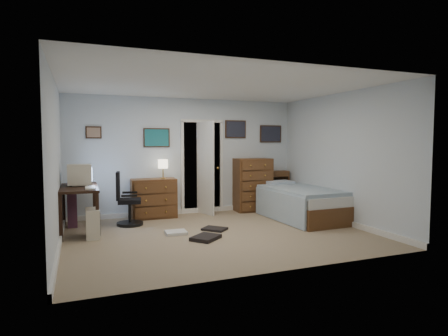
# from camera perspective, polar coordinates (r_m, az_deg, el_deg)

# --- Properties ---
(floor) EXTENTS (5.00, 4.00, 0.02)m
(floor) POSITION_cam_1_polar(r_m,az_deg,el_deg) (6.46, -0.83, -10.10)
(floor) COLOR tan
(floor) RESTS_ON ground
(computer_desk) EXTENTS (0.63, 1.37, 0.79)m
(computer_desk) POSITION_cam_1_polar(r_m,az_deg,el_deg) (7.01, -22.01, -4.14)
(computer_desk) COLOR black
(computer_desk) RESTS_ON floor
(crt_monitor) EXTENTS (0.41, 0.38, 0.38)m
(crt_monitor) POSITION_cam_1_polar(r_m,az_deg,el_deg) (7.11, -21.13, -0.95)
(crt_monitor) COLOR beige
(crt_monitor) RESTS_ON computer_desk
(keyboard) EXTENTS (0.16, 0.42, 0.03)m
(keyboard) POSITION_cam_1_polar(r_m,az_deg,el_deg) (6.64, -19.72, -2.84)
(keyboard) COLOR beige
(keyboard) RESTS_ON computer_desk
(pc_tower) EXTENTS (0.22, 0.44, 0.47)m
(pc_tower) POSITION_cam_1_polar(r_m,az_deg,el_deg) (6.53, -19.36, -7.95)
(pc_tower) COLOR beige
(pc_tower) RESTS_ON floor
(office_chair) EXTENTS (0.55, 0.55, 1.01)m
(office_chair) POSITION_cam_1_polar(r_m,az_deg,el_deg) (7.26, -14.62, -5.44)
(office_chair) COLOR black
(office_chair) RESTS_ON floor
(media_stack) EXTENTS (0.16, 0.16, 0.82)m
(media_stack) POSITION_cam_1_polar(r_m,az_deg,el_deg) (7.40, -22.13, -5.28)
(media_stack) COLOR maroon
(media_stack) RESTS_ON floor
(low_dresser) EXTENTS (0.92, 0.49, 0.81)m
(low_dresser) POSITION_cam_1_polar(r_m,az_deg,el_deg) (7.86, -10.66, -4.55)
(low_dresser) COLOR brown
(low_dresser) RESTS_ON floor
(table_lamp) EXTENTS (0.21, 0.21, 0.39)m
(table_lamp) POSITION_cam_1_polar(r_m,az_deg,el_deg) (7.83, -9.28, 0.52)
(table_lamp) COLOR gold
(table_lamp) RESTS_ON low_dresser
(doorway) EXTENTS (0.96, 1.12, 2.05)m
(doorway) POSITION_cam_1_polar(r_m,az_deg,el_deg) (8.54, -3.98, 0.23)
(doorway) COLOR black
(doorway) RESTS_ON floor
(tall_dresser) EXTENTS (0.83, 0.51, 1.19)m
(tall_dresser) POSITION_cam_1_polar(r_m,az_deg,el_deg) (8.51, 4.39, -2.54)
(tall_dresser) COLOR brown
(tall_dresser) RESTS_ON floor
(headboard_bookcase) EXTENTS (0.98, 0.26, 0.88)m
(headboard_bookcase) POSITION_cam_1_polar(r_m,az_deg,el_deg) (8.84, 6.90, -3.16)
(headboard_bookcase) COLOR brown
(headboard_bookcase) RESTS_ON floor
(bed) EXTENTS (1.20, 2.15, 0.69)m
(bed) POSITION_cam_1_polar(r_m,az_deg,el_deg) (7.82, 11.33, -5.17)
(bed) COLOR brown
(bed) RESTS_ON floor
(wall_posters) EXTENTS (4.38, 0.04, 0.60)m
(wall_posters) POSITION_cam_1_polar(r_m,az_deg,el_deg) (8.32, -1.93, 5.27)
(wall_posters) COLOR #331E11
(wall_posters) RESTS_ON floor
(floor_clutter) EXTENTS (1.14, 1.08, 0.06)m
(floor_clutter) POSITION_cam_1_polar(r_m,az_deg,el_deg) (6.36, -3.70, -10.00)
(floor_clutter) COLOR silver
(floor_clutter) RESTS_ON floor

